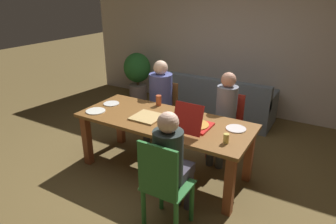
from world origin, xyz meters
TOP-DOWN VIEW (x-y plane):
  - ground_plane at (0.00, 0.00)m, footprint 20.00×20.00m
  - back_wall at (0.00, 2.63)m, footprint 6.45×0.12m
  - dining_table at (0.00, 0.00)m, footprint 2.19×0.89m
  - chair_0 at (-0.52, 0.86)m, footprint 0.41×0.39m
  - person_0 at (-0.52, 0.74)m, footprint 0.35×0.52m
  - chair_1 at (0.53, 0.85)m, footprint 0.40×0.43m
  - person_1 at (0.53, 0.70)m, footprint 0.28×0.52m
  - chair_2 at (0.53, -0.89)m, footprint 0.43×0.40m
  - person_2 at (0.53, -0.74)m, footprint 0.29×0.52m
  - pizza_box_0 at (0.44, -0.05)m, footprint 0.34×0.44m
  - pizza_box_1 at (-0.20, -0.07)m, footprint 0.35×0.35m
  - plate_0 at (0.86, 0.17)m, footprint 0.23×0.23m
  - plate_1 at (-0.90, 0.08)m, footprint 0.22×0.22m
  - plate_2 at (-0.90, -0.24)m, footprint 0.25×0.25m
  - drinking_glass_0 at (-0.31, 0.37)m, footprint 0.08×0.08m
  - drinking_glass_1 at (0.87, -0.20)m, footprint 0.06×0.06m
  - couch at (-0.10, 2.01)m, footprint 2.06×0.77m
  - potted_plant at (-1.94, 2.13)m, footprint 0.57×0.57m

SIDE VIEW (x-z plane):
  - ground_plane at x=0.00m, z-range 0.00..0.00m
  - couch at x=-0.10m, z-range -0.12..0.70m
  - chair_1 at x=0.53m, z-range 0.04..0.93m
  - chair_0 at x=-0.52m, z-range 0.03..0.94m
  - chair_2 at x=0.53m, z-range 0.02..1.02m
  - potted_plant at x=-1.94m, z-range 0.09..1.10m
  - dining_table at x=0.00m, z-range 0.27..1.02m
  - person_1 at x=0.53m, z-range 0.10..1.34m
  - person_2 at x=0.53m, z-range 0.10..1.35m
  - person_0 at x=-0.52m, z-range 0.12..1.39m
  - plate_0 at x=0.86m, z-range 0.75..0.76m
  - plate_1 at x=-0.90m, z-range 0.75..0.76m
  - plate_2 at x=-0.90m, z-range 0.75..0.76m
  - pizza_box_1 at x=-0.20m, z-range 0.75..0.77m
  - pizza_box_0 at x=0.44m, z-range 0.63..0.98m
  - drinking_glass_1 at x=0.87m, z-range 0.75..0.86m
  - drinking_glass_0 at x=-0.31m, z-range 0.75..0.90m
  - back_wall at x=0.00m, z-range 0.00..2.88m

